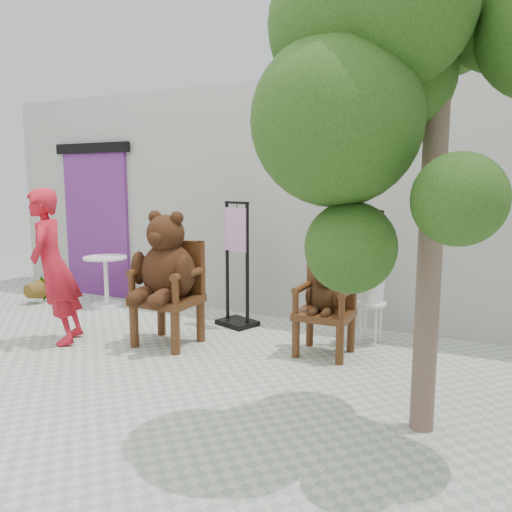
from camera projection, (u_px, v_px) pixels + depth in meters
The scene contains 11 objects.
ground_plane at pixel (153, 390), 4.21m from camera, with size 60.00×60.00×0.00m, color #A4A997.
back_wall at pixel (292, 200), 6.75m from camera, with size 9.00×1.00×3.00m, color #A9A89E.
doorway at pixel (97, 220), 7.64m from camera, with size 1.40×0.11×2.33m.
chair_big at pixel (167, 271), 5.31m from camera, with size 0.71×0.76×1.44m.
chair_small at pixel (326, 300), 5.04m from camera, with size 0.54×0.50×0.95m.
person at pixel (53, 267), 5.35m from camera, with size 0.61×0.40×1.67m, color red.
cafe_table at pixel (106, 275), 7.06m from camera, with size 0.60×0.60×0.70m.
display_stand at pixel (237, 278), 6.05m from camera, with size 0.54×0.48×1.51m.
stool_bucket at pixel (372, 285), 5.35m from camera, with size 0.32×0.32×1.45m.
tree at pixel (405, 63), 3.07m from camera, with size 2.06×1.79×3.23m.
potted_plant at pixel (43, 286), 7.29m from camera, with size 0.43×0.38×0.48m, color #17360E.
Camera 1 is at (2.54, -3.22, 1.73)m, focal length 35.00 mm.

